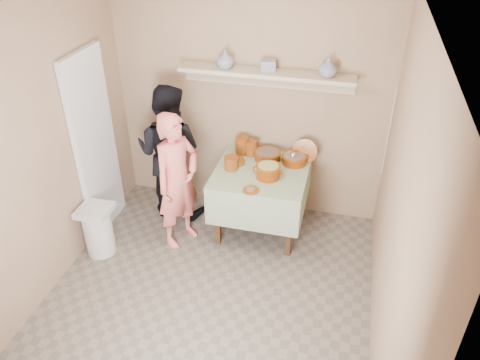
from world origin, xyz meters
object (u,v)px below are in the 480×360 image
(person_helper, at_px, (169,152))
(cazuela_rice, at_px, (268,170))
(serving_table, at_px, (261,180))
(person_cook, at_px, (178,181))
(trash_bin, at_px, (98,230))

(person_helper, distance_m, cazuela_rice, 1.18)
(person_helper, bearing_deg, serving_table, 179.14)
(person_cook, xyz_separation_m, serving_table, (0.79, 0.40, -0.11))
(person_cook, bearing_deg, cazuela_rice, -46.47)
(serving_table, bearing_deg, person_cook, -152.96)
(person_cook, bearing_deg, person_helper, 56.02)
(trash_bin, bearing_deg, cazuela_rice, 22.56)
(person_helper, height_order, trash_bin, person_helper)
(person_helper, distance_m, serving_table, 1.08)
(cazuela_rice, bearing_deg, serving_table, 126.85)
(person_cook, distance_m, trash_bin, 0.98)
(serving_table, xyz_separation_m, trash_bin, (-1.55, -0.81, -0.36))
(person_cook, height_order, serving_table, person_cook)
(person_cook, bearing_deg, serving_table, -36.93)
(person_helper, xyz_separation_m, cazuela_rice, (1.16, -0.20, 0.06))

